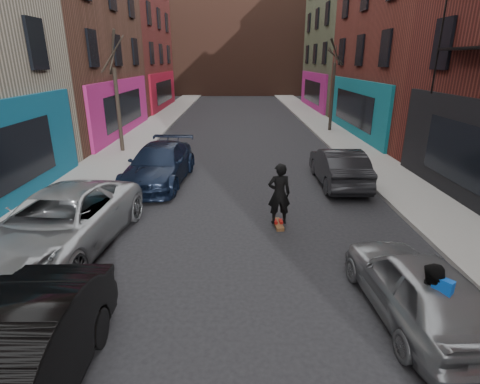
{
  "coord_description": "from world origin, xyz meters",
  "views": [
    {
      "loc": [
        -0.13,
        -1.47,
        4.65
      ],
      "look_at": [
        -0.06,
        7.14,
        1.6
      ],
      "focal_mm": 28.0,
      "sensor_mm": 36.0,
      "label": 1
    }
  ],
  "objects_px": {
    "skateboard": "(278,224)",
    "parked_right_far": "(416,287)",
    "parked_left_mid": "(3,375)",
    "skateboarder": "(279,194)",
    "pedestrian": "(427,307)",
    "tree_left_far": "(116,87)",
    "parked_left_end": "(159,164)",
    "tree_right_far": "(334,78)",
    "parked_right_end": "(339,167)",
    "parked_left_far": "(61,222)"
  },
  "relations": [
    {
      "from": "tree_left_far",
      "to": "pedestrian",
      "type": "relative_size",
      "value": 4.15
    },
    {
      "from": "tree_right_far",
      "to": "skateboard",
      "type": "distance_m",
      "value": 16.55
    },
    {
      "from": "tree_right_far",
      "to": "parked_left_mid",
      "type": "height_order",
      "value": "tree_right_far"
    },
    {
      "from": "tree_right_far",
      "to": "parked_right_far",
      "type": "relative_size",
      "value": 1.73
    },
    {
      "from": "pedestrian",
      "to": "parked_right_far",
      "type": "bearing_deg",
      "value": -143.88
    },
    {
      "from": "tree_right_far",
      "to": "skateboarder",
      "type": "xyz_separation_m",
      "value": [
        -5.12,
        -15.35,
        -2.52
      ]
    },
    {
      "from": "parked_left_far",
      "to": "skateboard",
      "type": "xyz_separation_m",
      "value": [
        5.68,
        1.43,
        -0.72
      ]
    },
    {
      "from": "parked_left_far",
      "to": "parked_left_end",
      "type": "height_order",
      "value": "parked_left_far"
    },
    {
      "from": "skateboard",
      "to": "parked_right_far",
      "type": "bearing_deg",
      "value": -67.9
    },
    {
      "from": "tree_left_far",
      "to": "pedestrian",
      "type": "distance_m",
      "value": 17.2
    },
    {
      "from": "parked_right_far",
      "to": "parked_right_end",
      "type": "xyz_separation_m",
      "value": [
        0.63,
        8.1,
        0.06
      ]
    },
    {
      "from": "tree_left_far",
      "to": "parked_left_end",
      "type": "height_order",
      "value": "tree_left_far"
    },
    {
      "from": "pedestrian",
      "to": "parked_right_end",
      "type": "bearing_deg",
      "value": -134.8
    },
    {
      "from": "parked_left_end",
      "to": "skateboarder",
      "type": "bearing_deg",
      "value": -39.83
    },
    {
      "from": "parked_left_far",
      "to": "parked_left_end",
      "type": "bearing_deg",
      "value": 82.11
    },
    {
      "from": "parked_left_mid",
      "to": "pedestrian",
      "type": "bearing_deg",
      "value": 11.26
    },
    {
      "from": "tree_left_far",
      "to": "parked_right_end",
      "type": "height_order",
      "value": "tree_left_far"
    },
    {
      "from": "tree_left_far",
      "to": "pedestrian",
      "type": "bearing_deg",
      "value": -57.24
    },
    {
      "from": "parked_left_end",
      "to": "pedestrian",
      "type": "height_order",
      "value": "pedestrian"
    },
    {
      "from": "parked_right_end",
      "to": "parked_left_mid",
      "type": "bearing_deg",
      "value": 56.16
    },
    {
      "from": "skateboard",
      "to": "skateboarder",
      "type": "bearing_deg",
      "value": 0.0
    },
    {
      "from": "parked_left_mid",
      "to": "tree_left_far",
      "type": "bearing_deg",
      "value": 99.85
    },
    {
      "from": "tree_right_far",
      "to": "parked_left_end",
      "type": "xyz_separation_m",
      "value": [
        -9.4,
        -11.16,
        -2.78
      ]
    },
    {
      "from": "skateboarder",
      "to": "skateboard",
      "type": "bearing_deg",
      "value": 180.0
    },
    {
      "from": "tree_right_far",
      "to": "parked_right_end",
      "type": "distance_m",
      "value": 12.0
    },
    {
      "from": "parked_left_end",
      "to": "skateboarder",
      "type": "xyz_separation_m",
      "value": [
        4.28,
        -4.19,
        0.26
      ]
    },
    {
      "from": "parked_left_far",
      "to": "parked_right_far",
      "type": "height_order",
      "value": "parked_left_far"
    },
    {
      "from": "parked_left_mid",
      "to": "skateboarder",
      "type": "height_order",
      "value": "skateboarder"
    },
    {
      "from": "parked_left_end",
      "to": "parked_right_end",
      "type": "distance_m",
      "value": 7.04
    },
    {
      "from": "parked_left_mid",
      "to": "parked_right_far",
      "type": "xyz_separation_m",
      "value": [
        6.4,
        2.12,
        -0.1
      ]
    },
    {
      "from": "skateboarder",
      "to": "parked_right_far",
      "type": "bearing_deg",
      "value": 112.1
    },
    {
      "from": "parked_left_mid",
      "to": "skateboarder",
      "type": "xyz_separation_m",
      "value": [
        4.28,
        6.29,
        0.24
      ]
    },
    {
      "from": "tree_right_far",
      "to": "parked_left_mid",
      "type": "xyz_separation_m",
      "value": [
        -9.4,
        -21.65,
        -2.77
      ]
    },
    {
      "from": "tree_left_far",
      "to": "parked_left_far",
      "type": "bearing_deg",
      "value": -81.56
    },
    {
      "from": "tree_left_far",
      "to": "parked_right_far",
      "type": "relative_size",
      "value": 1.65
    },
    {
      "from": "pedestrian",
      "to": "parked_left_far",
      "type": "bearing_deg",
      "value": -64.27
    },
    {
      "from": "parked_right_end",
      "to": "skateboard",
      "type": "xyz_separation_m",
      "value": [
        -2.75,
        -3.92,
        -0.67
      ]
    },
    {
      "from": "tree_right_far",
      "to": "pedestrian",
      "type": "relative_size",
      "value": 4.35
    },
    {
      "from": "parked_right_far",
      "to": "tree_left_far",
      "type": "bearing_deg",
      "value": -58.8
    },
    {
      "from": "tree_left_far",
      "to": "parked_left_far",
      "type": "xyz_separation_m",
      "value": [
        1.6,
        -10.78,
        -2.61
      ]
    },
    {
      "from": "parked_left_far",
      "to": "parked_right_end",
      "type": "height_order",
      "value": "parked_left_far"
    },
    {
      "from": "parked_left_mid",
      "to": "skateboarder",
      "type": "bearing_deg",
      "value": 54.78
    },
    {
      "from": "tree_right_far",
      "to": "tree_left_far",
      "type": "bearing_deg",
      "value": -154.18
    },
    {
      "from": "pedestrian",
      "to": "skateboard",
      "type": "bearing_deg",
      "value": -108.23
    },
    {
      "from": "tree_right_far",
      "to": "parked_left_mid",
      "type": "bearing_deg",
      "value": -113.47
    },
    {
      "from": "parked_left_far",
      "to": "parked_right_end",
      "type": "relative_size",
      "value": 1.26
    },
    {
      "from": "parked_left_far",
      "to": "pedestrian",
      "type": "height_order",
      "value": "pedestrian"
    },
    {
      "from": "parked_right_far",
      "to": "tree_right_far",
      "type": "bearing_deg",
      "value": -102.32
    },
    {
      "from": "tree_left_far",
      "to": "parked_left_mid",
      "type": "xyz_separation_m",
      "value": [
        3.0,
        -15.65,
        -2.62
      ]
    },
    {
      "from": "skateboard",
      "to": "parked_left_far",
      "type": "bearing_deg",
      "value": -170.64
    }
  ]
}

